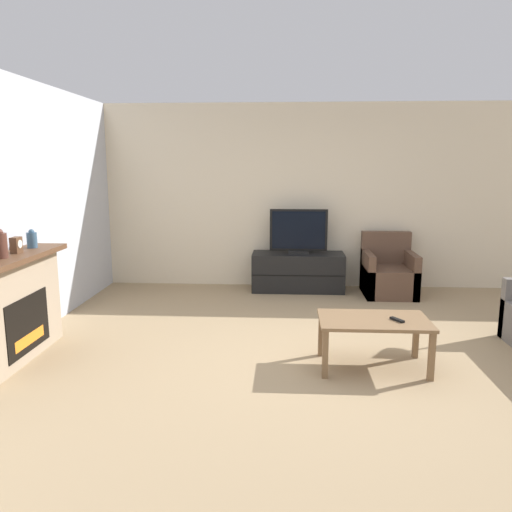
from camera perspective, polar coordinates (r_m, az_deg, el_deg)
ground_plane at (r=4.89m, az=8.10°, el=-11.54°), size 24.00×24.00×0.00m
wall_back at (r=7.49m, az=6.53°, el=6.77°), size 12.00×0.06×2.70m
fireplace at (r=5.16m, az=-26.18°, el=-5.35°), size 0.42×1.48×1.00m
mantel_vase_centre_left at (r=4.94m, az=-27.20°, el=1.16°), size 0.12×0.12×0.26m
mantel_vase_right at (r=5.42m, az=-24.24°, el=1.74°), size 0.10×0.10×0.19m
mantel_clock at (r=5.17m, az=-25.72°, el=1.13°), size 0.08×0.11×0.15m
tv_stand at (r=7.31m, az=4.81°, el=-1.81°), size 1.33×0.52×0.55m
tv at (r=7.20m, az=4.88°, el=2.67°), size 0.83×0.18×0.64m
armchair at (r=7.30m, az=14.88°, el=-2.07°), size 0.70×0.76×0.86m
coffee_table at (r=4.64m, az=13.31°, el=-7.70°), size 0.98×0.60×0.46m
remote at (r=4.61m, az=15.83°, el=-7.02°), size 0.11×0.15×0.02m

